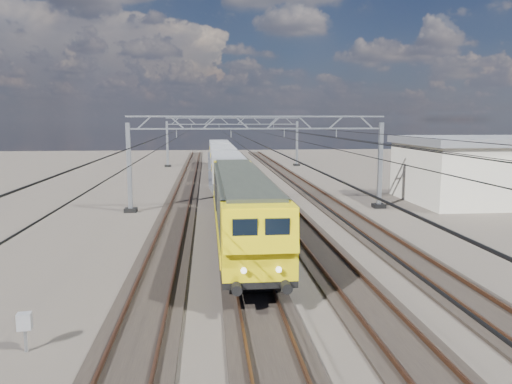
{
  "coord_description": "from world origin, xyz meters",
  "views": [
    {
      "loc": [
        -3.78,
        -33.23,
        6.82
      ],
      "look_at": [
        -0.82,
        -3.0,
        2.4
      ],
      "focal_mm": 35.0,
      "sensor_mm": 36.0,
      "label": 1
    }
  ],
  "objects": [
    {
      "name": "hopper_wagon_third",
      "position": [
        -2.0,
        39.36,
        2.23
      ],
      "size": [
        3.38,
        13.0,
        3.25
      ],
      "color": "black",
      "rests_on": "ground"
    },
    {
      "name": "track_loco",
      "position": [
        -2.0,
        0.0,
        0.07
      ],
      "size": [
        2.6,
        140.0,
        0.3
      ],
      "color": "black",
      "rests_on": "ground"
    },
    {
      "name": "catenary_gantry_far",
      "position": [
        0.0,
        40.0,
        3.91
      ],
      "size": [
        19.9,
        0.9,
        7.11
      ],
      "color": "#979DA5",
      "rests_on": "ground"
    },
    {
      "name": "trackside_cabinet",
      "position": [
        -9.2,
        -18.68,
        0.9
      ],
      "size": [
        0.43,
        0.35,
        1.2
      ],
      "rotation": [
        0.0,
        0.0,
        0.13
      ],
      "color": "#979DA5",
      "rests_on": "ground"
    },
    {
      "name": "hopper_wagon_mid",
      "position": [
        -2.0,
        25.16,
        2.23
      ],
      "size": [
        3.38,
        13.0,
        3.25
      ],
      "color": "black",
      "rests_on": "ground"
    },
    {
      "name": "track_outer_east",
      "position": [
        6.0,
        0.0,
        0.07
      ],
      "size": [
        2.6,
        140.0,
        0.3
      ],
      "color": "black",
      "rests_on": "ground"
    },
    {
      "name": "ground",
      "position": [
        0.0,
        0.0,
        0.0
      ],
      "size": [
        160.0,
        160.0,
        0.0
      ],
      "primitive_type": "plane",
      "color": "#29241F",
      "rests_on": "ground"
    },
    {
      "name": "catenary_gantry_mid",
      "position": [
        0.0,
        4.0,
        3.91
      ],
      "size": [
        19.9,
        0.9,
        7.11
      ],
      "color": "#979DA5",
      "rests_on": "ground"
    },
    {
      "name": "hopper_wagon_lead",
      "position": [
        -2.0,
        10.96,
        2.23
      ],
      "size": [
        3.38,
        13.0,
        3.25
      ],
      "color": "black",
      "rests_on": "ground"
    },
    {
      "name": "overhead_wires",
      "position": [
        0.0,
        8.0,
        5.75
      ],
      "size": [
        12.03,
        140.0,
        0.53
      ],
      "color": "black",
      "rests_on": "ground"
    },
    {
      "name": "track_inner_east",
      "position": [
        2.0,
        0.0,
        0.07
      ],
      "size": [
        2.6,
        140.0,
        0.3
      ],
      "color": "black",
      "rests_on": "ground"
    },
    {
      "name": "locomotive",
      "position": [
        -2.0,
        -6.73,
        2.33
      ],
      "size": [
        2.76,
        21.1,
        3.62
      ],
      "color": "black",
      "rests_on": "ground"
    },
    {
      "name": "track_outer_west",
      "position": [
        -6.0,
        0.0,
        0.07
      ],
      "size": [
        2.6,
        140.0,
        0.3
      ],
      "color": "black",
      "rests_on": "ground"
    }
  ]
}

